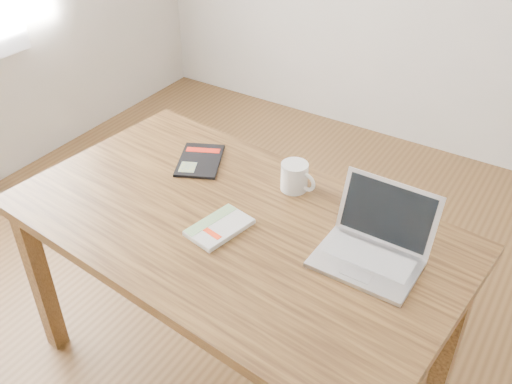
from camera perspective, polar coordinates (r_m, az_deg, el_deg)
The scene contains 6 objects.
room at distance 1.62m, azimuth -0.94°, elevation 15.80°, with size 4.04×4.04×2.70m.
desk at distance 1.91m, azimuth -2.24°, elevation -5.04°, with size 1.55×0.98×0.75m.
white_guidebook at distance 1.82m, azimuth -3.68°, elevation -3.54°, with size 0.16×0.22×0.02m.
black_guidebook at distance 2.15m, azimuth -5.63°, elevation 3.17°, with size 0.24×0.27×0.01m.
laptop at distance 1.73m, azimuth 11.68°, elevation -5.16°, with size 0.30×0.27×0.21m.
coffee_mug at distance 1.97m, azimuth 3.93°, elevation 1.57°, with size 0.14×0.10×0.10m.
Camera 1 is at (0.77, -1.27, 1.90)m, focal length 40.00 mm.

